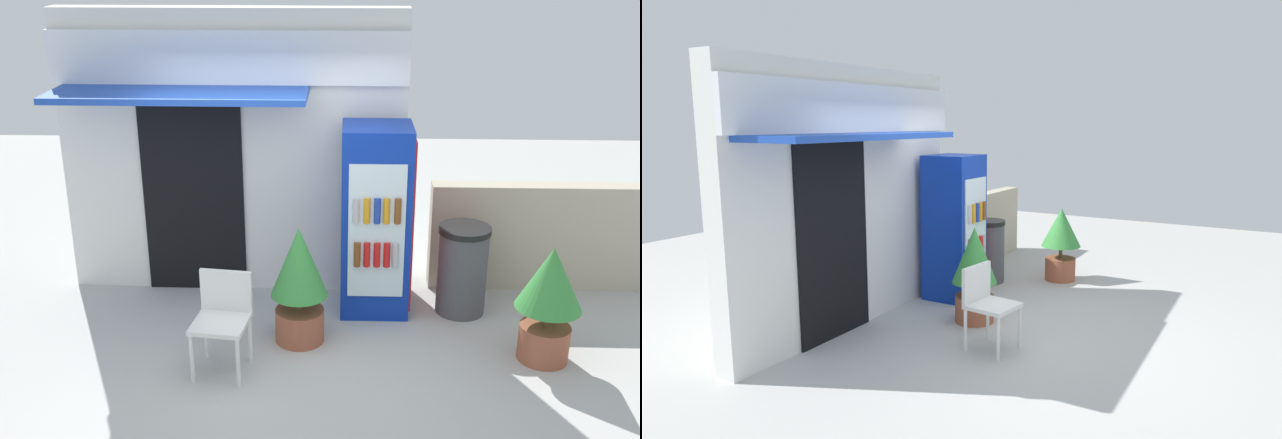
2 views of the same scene
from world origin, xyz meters
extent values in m
plane|color=#B2B2AD|center=(0.00, 0.00, 0.00)|extent=(16.00, 16.00, 0.00)
cube|color=silver|center=(-0.53, 1.70, 1.45)|extent=(3.47, 0.26, 2.89)
cube|color=white|center=(-0.53, 1.53, 2.44)|extent=(3.47, 0.08, 0.51)
cube|color=#1E47B2|center=(-0.94, 1.18, 2.15)|extent=(2.39, 0.78, 0.06)
cube|color=black|center=(-0.94, 1.55, 1.05)|extent=(1.03, 0.03, 2.10)
cube|color=#0C2D9E|center=(0.90, 1.17, 0.94)|extent=(0.66, 0.61, 1.88)
cube|color=silver|center=(0.90, 0.85, 0.94)|extent=(0.53, 0.02, 1.31)
cube|color=red|center=(1.24, 1.17, 0.94)|extent=(0.02, 0.55, 1.69)
cylinder|color=brown|center=(0.72, 0.84, 0.72)|extent=(0.06, 0.06, 0.24)
cylinder|color=red|center=(0.81, 0.84, 0.72)|extent=(0.06, 0.06, 0.24)
cylinder|color=red|center=(0.91, 0.84, 0.72)|extent=(0.06, 0.06, 0.24)
cylinder|color=red|center=(1.00, 0.84, 0.72)|extent=(0.06, 0.06, 0.24)
cylinder|color=#B2B2B7|center=(1.08, 0.84, 0.72)|extent=(0.06, 0.06, 0.24)
cylinder|color=#B2B2B7|center=(0.71, 0.84, 1.16)|extent=(0.06, 0.06, 0.24)
cylinder|color=orange|center=(0.81, 0.84, 1.16)|extent=(0.06, 0.06, 0.24)
cylinder|color=#1938A5|center=(0.90, 0.84, 1.16)|extent=(0.06, 0.06, 0.24)
cylinder|color=orange|center=(0.99, 0.84, 1.16)|extent=(0.06, 0.06, 0.24)
cylinder|color=brown|center=(1.09, 0.84, 1.16)|extent=(0.06, 0.06, 0.24)
cylinder|color=silver|center=(-0.65, -0.24, 0.22)|extent=(0.04, 0.04, 0.44)
cylinder|color=silver|center=(-0.26, -0.29, 0.22)|extent=(0.04, 0.04, 0.44)
cylinder|color=silver|center=(-0.60, 0.15, 0.22)|extent=(0.04, 0.04, 0.44)
cylinder|color=silver|center=(-0.21, 0.10, 0.22)|extent=(0.04, 0.04, 0.44)
cube|color=silver|center=(-0.43, -0.07, 0.46)|extent=(0.50, 0.50, 0.04)
cube|color=silver|center=(-0.40, 0.13, 0.67)|extent=(0.45, 0.10, 0.37)
cylinder|color=#995138|center=(0.20, 0.49, 0.16)|extent=(0.45, 0.45, 0.31)
cylinder|color=brown|center=(0.20, 0.49, 0.39)|extent=(0.05, 0.05, 0.16)
cone|color=#388C3D|center=(0.20, 0.49, 0.79)|extent=(0.52, 0.52, 0.65)
cylinder|color=#995138|center=(2.37, 0.23, 0.16)|extent=(0.44, 0.44, 0.33)
cylinder|color=brown|center=(2.37, 0.23, 0.42)|extent=(0.05, 0.05, 0.18)
cone|color=#388C3D|center=(2.37, 0.23, 0.79)|extent=(0.57, 0.57, 0.56)
cylinder|color=#47474C|center=(1.76, 1.12, 0.42)|extent=(0.48, 0.48, 0.84)
cylinder|color=black|center=(1.76, 1.12, 0.87)|extent=(0.51, 0.51, 0.06)
cube|color=#B7AD93|center=(2.70, 1.73, 0.57)|extent=(2.40, 0.23, 1.14)
camera|label=1|loc=(0.61, -5.55, 3.48)|focal=41.56mm
camera|label=2|loc=(-5.30, -2.50, 2.29)|focal=31.59mm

